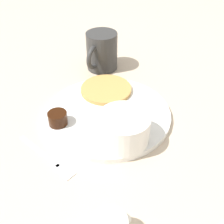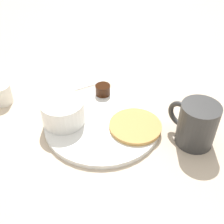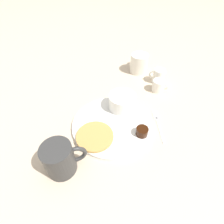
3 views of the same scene
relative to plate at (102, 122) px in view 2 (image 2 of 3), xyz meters
The scene contains 9 objects.
ground_plane 0.01m from the plate, ahead, with size 4.00×4.00×0.00m, color #C6B299.
plate is the anchor object (origin of this frame).
pancake_stack 0.08m from the plate, 48.72° to the left, with size 0.12×0.12×0.01m.
bowl 0.10m from the plate, 113.28° to the right, with size 0.10×0.10×0.06m.
syrup_cup 0.11m from the plate, 156.72° to the left, with size 0.04×0.04×0.03m.
butter_ramekin 0.11m from the plate, 122.28° to the right, with size 0.04×0.04×0.04m.
coffee_mug 0.22m from the plate, 50.94° to the left, with size 0.12×0.08×0.10m.
creamer_pitcher_near 0.28m from the plate, 132.81° to the right, with size 0.07×0.05×0.05m.
fork 0.17m from the plate, behind, with size 0.02×0.15×0.00m.
Camera 2 is at (0.47, -0.18, 0.46)m, focal length 45.00 mm.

